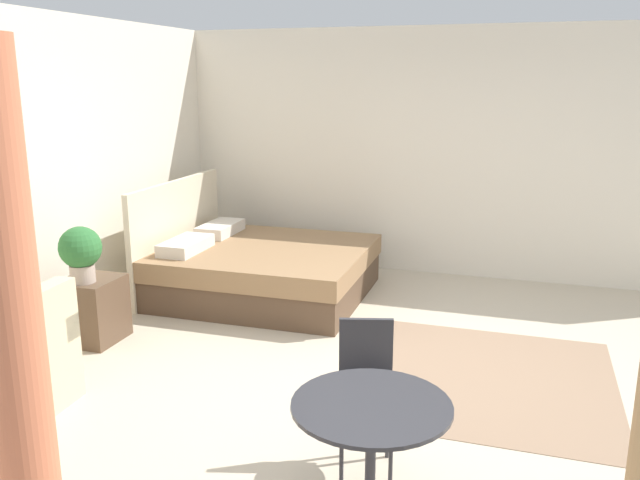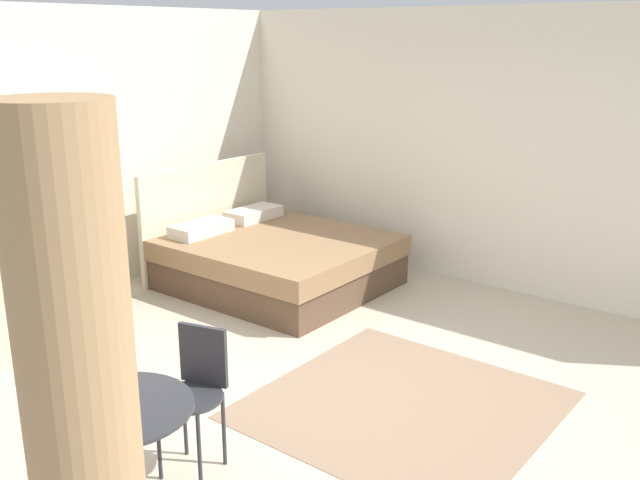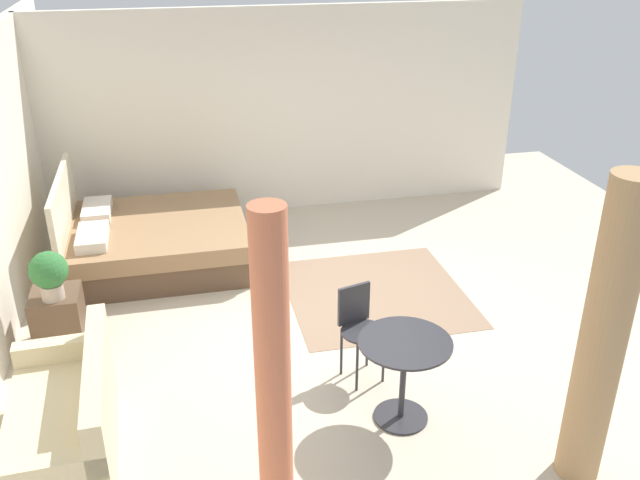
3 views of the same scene
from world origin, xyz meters
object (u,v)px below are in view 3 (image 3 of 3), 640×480
Objects in this scene: bed at (153,240)px; potted_plant at (49,273)px; nightstand at (59,318)px; balcony_table at (404,365)px; couch at (67,426)px; cafe_chair_near_window at (359,322)px.

bed is 1.94m from potted_plant.
potted_plant reaches higher than nightstand.
potted_plant is (-1.65, 0.87, 0.53)m from bed.
nightstand is at bearing 58.22° from balcony_table.
balcony_table is (-1.75, -2.83, 0.25)m from nightstand.
couch is at bearing 87.50° from balcony_table.
cafe_chair_near_window is at bearing -112.38° from nightstand.
potted_plant is at bearing 8.70° from couch.
cafe_chair_near_window is (0.55, -2.40, 0.23)m from couch.
nightstand is at bearing 150.47° from bed.
potted_plant is at bearing 69.41° from cafe_chair_near_window.
couch is 1.84× the size of cafe_chair_near_window.
bed is 2.39× the size of cafe_chair_near_window.
couch is 3.37× the size of potted_plant.
couch is at bearing -171.30° from potted_plant.
couch reaches higher than nightstand.
couch is 1.66m from nightstand.
potted_plant is 0.55× the size of cafe_chair_near_window.
couch is (-3.19, 0.63, 0.01)m from bed.
cafe_chair_near_window is at bearing -77.06° from couch.
bed reaches higher than cafe_chair_near_window.
balcony_table is at bearing -92.50° from couch.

